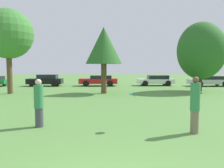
{
  "coord_description": "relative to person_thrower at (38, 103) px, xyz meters",
  "views": [
    {
      "loc": [
        0.02,
        -3.34,
        2.23
      ],
      "look_at": [
        0.05,
        5.71,
        1.51
      ],
      "focal_mm": 35.89,
      "sensor_mm": 36.0,
      "label": 1
    }
  ],
  "objects": [
    {
      "name": "parked_car_white",
      "position": [
        7.79,
        17.81,
        -0.26
      ],
      "size": [
        4.21,
        1.9,
        1.2
      ],
      "rotation": [
        0.0,
        0.0,
        3.17
      ],
      "color": "silver",
      "rests_on": "ground"
    },
    {
      "name": "parked_car_red",
      "position": [
        1.18,
        17.39,
        -0.24
      ],
      "size": [
        4.35,
        1.99,
        1.21
      ],
      "rotation": [
        0.0,
        0.0,
        3.17
      ],
      "color": "red",
      "rests_on": "ground"
    },
    {
      "name": "person_catcher",
      "position": [
        5.43,
        -0.79,
        0.07
      ],
      "size": [
        0.32,
        0.32,
        1.9
      ],
      "rotation": [
        0.0,
        0.0,
        3.0
      ],
      "color": "#726651",
      "rests_on": "ground"
    },
    {
      "name": "parked_car_silver",
      "position": [
        13.72,
        17.06,
        -0.27
      ],
      "size": [
        4.56,
        2.08,
        1.15
      ],
      "rotation": [
        0.0,
        0.0,
        3.17
      ],
      "color": "#B2B2B7",
      "rests_on": "ground"
    },
    {
      "name": "person_thrower",
      "position": [
        0.0,
        0.0,
        0.0
      ],
      "size": [
        0.35,
        0.35,
        1.77
      ],
      "rotation": [
        0.0,
        0.0,
        -0.14
      ],
      "color": "#3F3F47",
      "rests_on": "ground"
    },
    {
      "name": "parked_car_black",
      "position": [
        -4.83,
        17.19,
        -0.21
      ],
      "size": [
        3.9,
        1.9,
        1.32
      ],
      "rotation": [
        0.0,
        0.0,
        3.17
      ],
      "color": "black",
      "rests_on": "ground"
    },
    {
      "name": "tree_2",
      "position": [
        10.58,
        11.83,
        2.71
      ],
      "size": [
        4.19,
        4.19,
        6.13
      ],
      "color": "#473323",
      "rests_on": "ground"
    },
    {
      "name": "tree_0",
      "position": [
        -5.66,
        10.08,
        3.91
      ],
      "size": [
        3.98,
        3.98,
        6.83
      ],
      "color": "brown",
      "rests_on": "ground"
    },
    {
      "name": "tree_1",
      "position": [
        2.01,
        10.28,
        2.99
      ],
      "size": [
        2.99,
        2.99,
        5.43
      ],
      "color": "brown",
      "rests_on": "ground"
    },
    {
      "name": "frisbee",
      "position": [
        3.39,
        -0.32,
        0.33
      ],
      "size": [
        0.27,
        0.27,
        0.15
      ],
      "color": "#19B2D8"
    }
  ]
}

